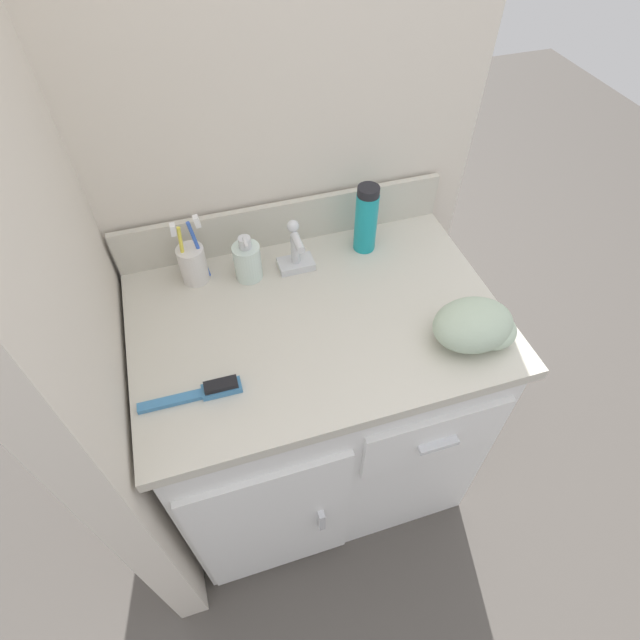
{
  "coord_description": "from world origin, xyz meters",
  "views": [
    {
      "loc": [
        -0.22,
        -0.74,
        1.69
      ],
      "look_at": [
        0.0,
        -0.03,
        0.83
      ],
      "focal_mm": 28.0,
      "sensor_mm": 36.0,
      "label": 1
    }
  ],
  "objects_px": {
    "shaving_cream_can": "(366,219)",
    "hand_towel": "(477,326)",
    "hairbrush": "(205,392)",
    "toothbrush_cup": "(193,263)",
    "soap_dispenser": "(247,261)"
  },
  "relations": [
    {
      "from": "shaving_cream_can",
      "to": "hand_towel",
      "type": "distance_m",
      "value": 0.39
    },
    {
      "from": "hairbrush",
      "to": "hand_towel",
      "type": "distance_m",
      "value": 0.6
    },
    {
      "from": "toothbrush_cup",
      "to": "shaving_cream_can",
      "type": "bearing_deg",
      "value": -1.45
    },
    {
      "from": "shaving_cream_can",
      "to": "hand_towel",
      "type": "height_order",
      "value": "shaving_cream_can"
    },
    {
      "from": "toothbrush_cup",
      "to": "shaving_cream_can",
      "type": "relative_size",
      "value": 1.01
    },
    {
      "from": "shaving_cream_can",
      "to": "hand_towel",
      "type": "bearing_deg",
      "value": -71.19
    },
    {
      "from": "toothbrush_cup",
      "to": "hairbrush",
      "type": "bearing_deg",
      "value": -94.92
    },
    {
      "from": "soap_dispenser",
      "to": "shaving_cream_can",
      "type": "bearing_deg",
      "value": 3.35
    },
    {
      "from": "hairbrush",
      "to": "hand_towel",
      "type": "xyz_separation_m",
      "value": [
        0.6,
        -0.03,
        0.03
      ]
    },
    {
      "from": "hand_towel",
      "to": "shaving_cream_can",
      "type": "bearing_deg",
      "value": 108.81
    },
    {
      "from": "soap_dispenser",
      "to": "shaving_cream_can",
      "type": "distance_m",
      "value": 0.32
    },
    {
      "from": "shaving_cream_can",
      "to": "toothbrush_cup",
      "type": "bearing_deg",
      "value": 178.55
    },
    {
      "from": "soap_dispenser",
      "to": "shaving_cream_can",
      "type": "relative_size",
      "value": 0.69
    },
    {
      "from": "toothbrush_cup",
      "to": "hand_towel",
      "type": "xyz_separation_m",
      "value": [
        0.57,
        -0.38,
        -0.01
      ]
    },
    {
      "from": "soap_dispenser",
      "to": "hairbrush",
      "type": "relative_size",
      "value": 0.6
    }
  ]
}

